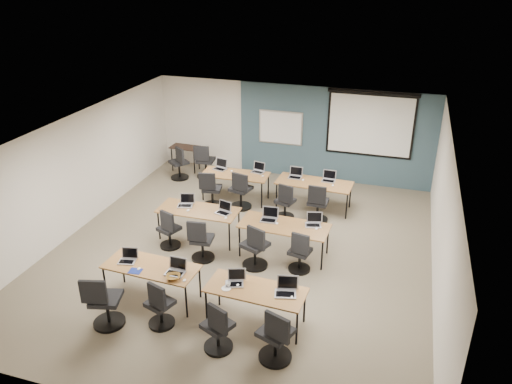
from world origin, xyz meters
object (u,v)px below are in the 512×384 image
(laptop_6, at_px, (269,217))
(laptop_7, at_px, (314,222))
(task_chair_11, at_px, (317,206))
(training_table_back_left, at_px, (235,176))
(whiteboard, at_px, (281,128))
(task_chair_0, at_px, (104,305))
(laptop_11, at_px, (329,178))
(training_table_mid_right, at_px, (284,227))
(task_chair_6, at_px, (255,250))
(task_chair_9, at_px, (241,193))
(task_chair_4, at_px, (169,232))
(utility_table, at_px, (185,150))
(training_table_front_left, at_px, (151,268))
(laptop_3, at_px, (286,289))
(laptop_10, at_px, (295,175))
(task_chair_1, at_px, (160,308))
(task_chair_2, at_px, (218,331))
(projector_screen, at_px, (371,121))
(laptop_8, at_px, (220,167))
(laptop_9, at_px, (258,170))
(task_chair_5, at_px, (201,243))
(laptop_4, at_px, (186,203))
(task_chair_8, at_px, (211,192))
(laptop_2, at_px, (235,280))
(training_table_back_right, at_px, (314,184))
(training_table_front_right, at_px, (256,292))
(laptop_1, at_px, (176,269))
(laptop_0, at_px, (128,258))
(task_chair_3, at_px, (276,339))
(task_chair_10, at_px, (285,204))
(spare_chair_b, at_px, (179,166))
(task_chair_7, at_px, (300,255))
(training_table_mid_left, at_px, (198,211))

(laptop_6, xyz_separation_m, laptop_7, (0.95, 0.06, -0.00))
(task_chair_11, bearing_deg, training_table_back_left, 166.35)
(whiteboard, relative_size, laptop_6, 3.67)
(task_chair_0, bearing_deg, laptop_11, 48.89)
(training_table_mid_right, height_order, laptop_7, laptop_7)
(laptop_6, xyz_separation_m, task_chair_6, (-0.07, -0.79, -0.37))
(laptop_6, relative_size, task_chair_9, 0.34)
(task_chair_4, distance_m, utility_table, 4.54)
(training_table_front_left, bearing_deg, whiteboard, 86.85)
(training_table_front_left, xyz_separation_m, training_table_back_left, (0.03, 4.54, -0.00))
(laptop_3, height_order, laptop_10, laptop_3)
(training_table_back_left, relative_size, laptop_10, 5.19)
(task_chair_1, bearing_deg, task_chair_2, 6.27)
(projector_screen, relative_size, laptop_10, 7.12)
(laptop_8, relative_size, laptop_9, 1.08)
(training_table_front_left, relative_size, task_chair_5, 1.79)
(task_chair_0, xyz_separation_m, laptop_4, (0.00, 3.41, 0.36))
(task_chair_1, relative_size, utility_table, 1.13)
(task_chair_8, bearing_deg, task_chair_9, 0.34)
(laptop_2, bearing_deg, training_table_back_right, 65.58)
(training_table_front_right, distance_m, laptop_1, 1.52)
(laptop_4, bearing_deg, training_table_back_right, 25.00)
(projector_screen, distance_m, laptop_11, 2.15)
(training_table_back_right, bearing_deg, laptop_0, -116.81)
(laptop_7, bearing_deg, training_table_front_right, -115.79)
(training_table_front_left, distance_m, laptop_0, 0.50)
(task_chair_3, distance_m, task_chair_10, 4.84)
(training_table_front_left, bearing_deg, laptop_4, 102.97)
(task_chair_4, relative_size, laptop_8, 2.73)
(task_chair_4, distance_m, task_chair_8, 2.16)
(training_table_mid_right, distance_m, laptop_6, 0.41)
(training_table_back_left, distance_m, task_chair_2, 5.71)
(task_chair_2, xyz_separation_m, laptop_8, (-2.12, 5.68, 0.40))
(training_table_front_left, distance_m, laptop_6, 2.85)
(task_chair_0, bearing_deg, spare_chair_b, 89.14)
(task_chair_10, height_order, laptop_11, laptop_11)
(laptop_8, bearing_deg, task_chair_2, -56.46)
(laptop_6, bearing_deg, training_table_back_right, 72.05)
(laptop_1, bearing_deg, task_chair_10, 76.12)
(projector_screen, relative_size, laptop_0, 7.82)
(training_table_front_left, xyz_separation_m, task_chair_10, (1.56, 3.86, -0.29))
(laptop_3, height_order, task_chair_7, laptop_3)
(laptop_9, bearing_deg, task_chair_5, -82.22)
(whiteboard, bearing_deg, task_chair_11, -57.98)
(task_chair_9, height_order, task_chair_11, task_chair_9)
(training_table_mid_left, height_order, task_chair_2, task_chair_2)
(training_table_back_right, distance_m, task_chair_3, 5.51)
(task_chair_3, distance_m, laptop_4, 4.53)
(training_table_mid_left, height_order, laptop_4, laptop_4)
(training_table_mid_right, bearing_deg, training_table_front_right, -85.31)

